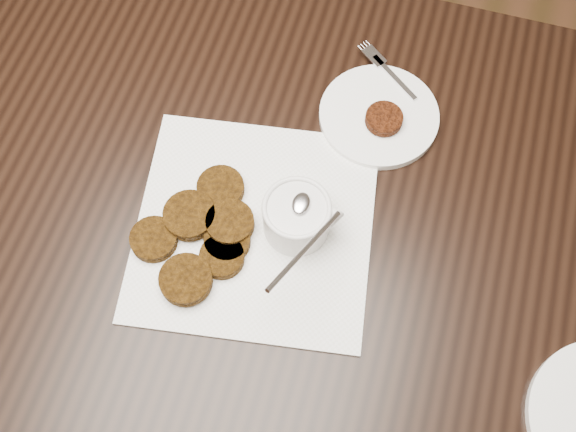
# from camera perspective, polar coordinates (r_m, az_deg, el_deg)

# --- Properties ---
(floor) EXTENTS (4.00, 4.00, 0.00)m
(floor) POSITION_cam_1_polar(r_m,az_deg,el_deg) (1.68, -6.79, -12.08)
(floor) COLOR brown
(floor) RESTS_ON ground
(table) EXTENTS (1.52, 0.97, 0.75)m
(table) POSITION_cam_1_polar(r_m,az_deg,el_deg) (1.34, -7.90, -6.32)
(table) COLOR black
(table) RESTS_ON floor
(napkin) EXTENTS (0.37, 0.37, 0.00)m
(napkin) POSITION_cam_1_polar(r_m,az_deg,el_deg) (0.96, -2.80, -0.86)
(napkin) COLOR white
(napkin) RESTS_ON table
(sauce_ramekin) EXTENTS (0.16, 0.16, 0.13)m
(sauce_ramekin) POSITION_cam_1_polar(r_m,az_deg,el_deg) (0.90, 0.74, 0.79)
(sauce_ramekin) COLOR silver
(sauce_ramekin) RESTS_ON napkin
(patty_cluster) EXTENTS (0.28, 0.28, 0.02)m
(patty_cluster) POSITION_cam_1_polar(r_m,az_deg,el_deg) (0.95, -6.54, -1.20)
(patty_cluster) COLOR #653C0D
(patty_cluster) RESTS_ON napkin
(plate_with_patty) EXTENTS (0.25, 0.25, 0.03)m
(plate_with_patty) POSITION_cam_1_polar(r_m,az_deg,el_deg) (1.05, 7.57, 8.43)
(plate_with_patty) COLOR white
(plate_with_patty) RESTS_ON table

